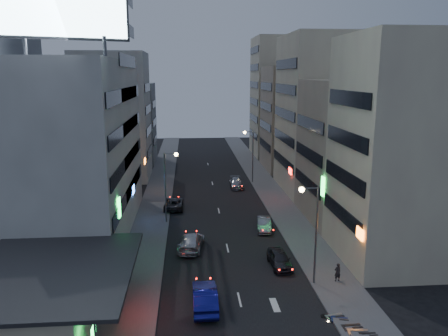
{
  "coord_description": "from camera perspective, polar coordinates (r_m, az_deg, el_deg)",
  "views": [
    {
      "loc": [
        -3.64,
        -25.81,
        16.57
      ],
      "look_at": [
        0.18,
        20.17,
        6.68
      ],
      "focal_mm": 35.0,
      "sensor_mm": 36.0,
      "label": 1
    }
  ],
  "objects": [
    {
      "name": "far_left_a",
      "position": [
        72.1,
        -14.28,
        6.5
      ],
      "size": [
        11.0,
        10.0,
        20.0
      ],
      "primitive_type": "cube",
      "color": "beige",
      "rests_on": "ground"
    },
    {
      "name": "scooter_blue",
      "position": [
        32.8,
        15.95,
        -17.46
      ],
      "size": [
        1.04,
        1.82,
        1.06
      ],
      "primitive_type": null,
      "rotation": [
        0.0,
        0.0,
        1.29
      ],
      "color": "navy",
      "rests_on": "sidewalk_right"
    },
    {
      "name": "scooter_silver_a",
      "position": [
        31.78,
        18.36,
        -18.46
      ],
      "size": [
        0.96,
        2.09,
        1.23
      ],
      "primitive_type": null,
      "rotation": [
        0.0,
        0.0,
        1.42
      ],
      "color": "#929499",
      "rests_on": "sidewalk_right"
    },
    {
      "name": "person",
      "position": [
        37.51,
        14.61,
        -13.04
      ],
      "size": [
        0.62,
        0.47,
        1.54
      ],
      "primitive_type": "imported",
      "rotation": [
        0.0,
        0.0,
        3.34
      ],
      "color": "black",
      "rests_on": "sidewalk_right"
    },
    {
      "name": "scooter_silver_b",
      "position": [
        33.19,
        15.08,
        -16.93
      ],
      "size": [
        0.94,
        1.97,
        1.16
      ],
      "primitive_type": null,
      "rotation": [
        0.0,
        0.0,
        1.74
      ],
      "color": "#BABBC2",
      "rests_on": "sidewalk_right"
    },
    {
      "name": "far_right_a",
      "position": [
        78.56,
        9.44,
        6.41
      ],
      "size": [
        11.0,
        12.0,
        18.0
      ],
      "primitive_type": "cube",
      "color": "tan",
      "rests_on": "ground"
    },
    {
      "name": "street_lamp_right_far",
      "position": [
        67.44,
        3.46,
        2.51
      ],
      "size": [
        1.6,
        0.44,
        8.02
      ],
      "color": "#595B60",
      "rests_on": "sidewalk_right"
    },
    {
      "name": "shophouse_near",
      "position": [
        41.34,
        22.14,
        2.05
      ],
      "size": [
        10.0,
        11.0,
        20.0
      ],
      "primitive_type": "cube",
      "color": "beige",
      "rests_on": "ground"
    },
    {
      "name": "scooter_black_b",
      "position": [
        32.29,
        17.36,
        -17.91
      ],
      "size": [
        0.73,
        1.99,
        1.2
      ],
      "primitive_type": null,
      "rotation": [
        0.0,
        0.0,
        1.61
      ],
      "color": "black",
      "rests_on": "sidewalk_right"
    },
    {
      "name": "billboard",
      "position": [
        37.34,
        -20.38,
        19.22
      ],
      "size": [
        9.52,
        3.75,
        6.2
      ],
      "rotation": [
        0.0,
        0.0,
        0.35
      ],
      "color": "#595B60",
      "rests_on": "white_building"
    },
    {
      "name": "street_lamp_left",
      "position": [
        49.16,
        -7.26,
        -1.18
      ],
      "size": [
        1.6,
        0.44,
        8.02
      ],
      "color": "#595B60",
      "rests_on": "sidewalk_left"
    },
    {
      "name": "far_left_b",
      "position": [
        85.21,
        -13.12,
        5.67
      ],
      "size": [
        12.0,
        10.0,
        15.0
      ],
      "primitive_type": "cube",
      "color": "slate",
      "rests_on": "ground"
    },
    {
      "name": "shophouse_mid",
      "position": [
        52.21,
        16.85,
        2.13
      ],
      "size": [
        11.0,
        12.0,
        16.0
      ],
      "primitive_type": "cube",
      "color": "tan",
      "rests_on": "ground"
    },
    {
      "name": "street_lamp_right_near",
      "position": [
        35.05,
        11.4,
        -6.8
      ],
      "size": [
        1.6,
        0.44,
        8.02
      ],
      "color": "#595B60",
      "rests_on": "sidewalk_right"
    },
    {
      "name": "parked_car_right_near",
      "position": [
        39.49,
        7.27,
        -11.69
      ],
      "size": [
        1.84,
        4.23,
        1.42
      ],
      "primitive_type": "imported",
      "rotation": [
        0.0,
        0.0,
        0.04
      ],
      "color": "#2A2A2F",
      "rests_on": "ground"
    },
    {
      "name": "sidewalk_right",
      "position": [
        59.36,
        6.78,
        -4.14
      ],
      "size": [
        4.0,
        120.0,
        0.12
      ],
      "primitive_type": "cube",
      "color": "#4C4C4F",
      "rests_on": "ground"
    },
    {
      "name": "road_car_silver",
      "position": [
        42.9,
        -4.27,
        -9.57
      ],
      "size": [
        2.94,
        5.5,
        1.52
      ],
      "primitive_type": "imported",
      "rotation": [
        0.0,
        0.0,
        2.98
      ],
      "color": "#AEB0B6",
      "rests_on": "ground"
    },
    {
      "name": "food_court",
      "position": [
        33.04,
        -23.12,
        -15.14
      ],
      "size": [
        11.0,
        13.0,
        3.88
      ],
      "color": "beige",
      "rests_on": "ground"
    },
    {
      "name": "white_building",
      "position": [
        48.32,
        -20.75,
        2.29
      ],
      "size": [
        14.0,
        24.0,
        18.0
      ],
      "primitive_type": "cube",
      "color": "beige",
      "rests_on": "ground"
    },
    {
      "name": "ground",
      "position": [
        30.89,
        2.95,
        -20.36
      ],
      "size": [
        180.0,
        180.0,
        0.0
      ],
      "primitive_type": "plane",
      "color": "black",
      "rests_on": "ground"
    },
    {
      "name": "parked_car_right_mid",
      "position": [
        48.0,
        5.26,
        -7.29
      ],
      "size": [
        1.99,
        4.28,
        1.36
      ],
      "primitive_type": "imported",
      "rotation": [
        0.0,
        0.0,
        -0.14
      ],
      "color": "gray",
      "rests_on": "ground"
    },
    {
      "name": "shophouse_far",
      "position": [
        63.85,
        12.34,
        6.82
      ],
      "size": [
        10.0,
        14.0,
        22.0
      ],
      "primitive_type": "cube",
      "color": "beige",
      "rests_on": "ground"
    },
    {
      "name": "parked_car_left",
      "position": [
        55.48,
        -6.59,
        -4.6
      ],
      "size": [
        2.39,
        5.08,
        1.4
      ],
      "primitive_type": "imported",
      "rotation": [
        0.0,
        0.0,
        3.13
      ],
      "color": "#28272D",
      "rests_on": "ground"
    },
    {
      "name": "scooter_black_a",
      "position": [
        31.76,
        19.2,
        -18.79
      ],
      "size": [
        0.63,
        1.66,
        1.0
      ],
      "primitive_type": null,
      "rotation": [
        0.0,
        0.0,
        1.62
      ],
      "color": "black",
      "rests_on": "sidewalk_right"
    },
    {
      "name": "far_right_b",
      "position": [
        92.05,
        7.68,
        9.15
      ],
      "size": [
        12.0,
        12.0,
        24.0
      ],
      "primitive_type": "cube",
      "color": "beige",
      "rests_on": "ground"
    },
    {
      "name": "parked_car_right_far",
      "position": [
        65.38,
        1.63,
        -1.98
      ],
      "size": [
        1.98,
        4.7,
        1.36
      ],
      "primitive_type": "imported",
      "rotation": [
        0.0,
        0.0,
        -0.02
      ],
      "color": "gray",
      "rests_on": "ground"
    },
    {
      "name": "sidewalk_left",
      "position": [
        58.37,
        -8.86,
        -4.48
      ],
      "size": [
        4.0,
        120.0,
        0.12
      ],
      "primitive_type": "cube",
      "color": "#4C4C4F",
      "rests_on": "ground"
    },
    {
      "name": "road_car_blue",
      "position": [
        32.96,
        -2.52,
        -16.47
      ],
      "size": [
        1.79,
        5.0,
        1.64
      ],
      "primitive_type": "imported",
      "rotation": [
        0.0,
        0.0,
        3.15
      ],
      "color": "navy",
      "rests_on": "ground"
    }
  ]
}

